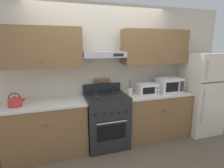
{
  "coord_description": "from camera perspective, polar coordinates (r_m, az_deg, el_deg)",
  "views": [
    {
      "loc": [
        -0.79,
        -2.57,
        1.82
      ],
      "look_at": [
        0.1,
        0.26,
        1.15
      ],
      "focal_mm": 28.0,
      "sensor_mm": 36.0,
      "label": 1
    }
  ],
  "objects": [
    {
      "name": "counter_left",
      "position": [
        3.2,
        -20.38,
        -13.48
      ],
      "size": [
        1.3,
        0.62,
        0.9
      ],
      "color": "brown",
      "rests_on": "ground_plane"
    },
    {
      "name": "stove_range",
      "position": [
        3.25,
        -1.86,
        -11.61
      ],
      "size": [
        0.73,
        0.67,
        1.1
      ],
      "color": "#232326",
      "rests_on": "ground_plane"
    },
    {
      "name": "tea_kettle",
      "position": [
        3.05,
        -29.08,
        -4.99
      ],
      "size": [
        0.25,
        0.2,
        0.21
      ],
      "color": "red",
      "rests_on": "counter_left"
    },
    {
      "name": "ground_plane",
      "position": [
        3.25,
        -0.34,
        -21.42
      ],
      "size": [
        16.0,
        16.0,
        0.0
      ],
      "primitive_type": "plane",
      "color": "brown"
    },
    {
      "name": "microwave",
      "position": [
        3.64,
        18.06,
        -0.26
      ],
      "size": [
        0.45,
        0.37,
        0.28
      ],
      "color": "white",
      "rests_on": "counter_right"
    },
    {
      "name": "refrigerator",
      "position": [
        4.12,
        26.94,
        -2.57
      ],
      "size": [
        0.72,
        0.73,
        1.66
      ],
      "color": "beige",
      "rests_on": "ground_plane"
    },
    {
      "name": "utensil_crock",
      "position": [
        3.23,
        5.82,
        -2.42
      ],
      "size": [
        0.1,
        0.1,
        0.3
      ],
      "color": "silver",
      "rests_on": "counter_right"
    },
    {
      "name": "toaster_oven",
      "position": [
        3.37,
        11.28,
        -1.56
      ],
      "size": [
        0.38,
        0.28,
        0.2
      ],
      "color": "white",
      "rests_on": "counter_right"
    },
    {
      "name": "counter_right",
      "position": [
        3.67,
        13.8,
        -9.56
      ],
      "size": [
        1.31,
        0.62,
        0.9
      ],
      "color": "brown",
      "rests_on": "ground_plane"
    },
    {
      "name": "wall_back",
      "position": [
        3.26,
        -3.35,
        6.14
      ],
      "size": [
        5.2,
        0.46,
        2.55
      ],
      "color": "beige",
      "rests_on": "ground_plane"
    }
  ]
}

